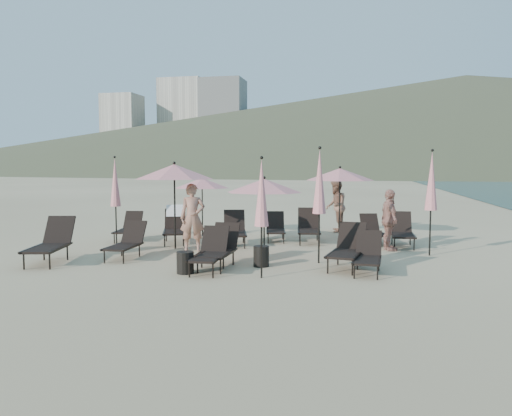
% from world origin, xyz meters
% --- Properties ---
extents(ground, '(800.00, 800.00, 0.00)m').
position_xyz_m(ground, '(0.00, 0.00, 0.00)').
color(ground, '#D6BA8C').
rests_on(ground, ground).
extents(volcanic_headland, '(690.00, 690.00, 55.00)m').
position_xyz_m(volcanic_headland, '(71.37, 302.62, 26.49)').
color(volcanic_headland, brown).
rests_on(volcanic_headland, ground).
extents(hotel_skyline, '(109.00, 82.00, 55.00)m').
position_xyz_m(hotel_skyline, '(-93.62, 271.21, 24.18)').
color(hotel_skyline, beige).
rests_on(hotel_skyline, ground).
extents(lounger_0, '(1.11, 1.96, 1.06)m').
position_xyz_m(lounger_0, '(-5.18, -0.20, 0.50)').
color(lounger_0, black).
rests_on(lounger_0, ground).
extents(lounger_1, '(0.65, 1.58, 0.89)m').
position_xyz_m(lounger_1, '(-3.64, 0.69, 0.42)').
color(lounger_1, black).
rests_on(lounger_1, ground).
extents(lounger_2, '(0.66, 1.68, 0.96)m').
position_xyz_m(lounger_2, '(-1.03, 0.12, 0.45)').
color(lounger_2, black).
rests_on(lounger_2, ground).
extents(lounger_3, '(0.71, 1.65, 0.93)m').
position_xyz_m(lounger_3, '(-1.12, -0.32, 0.44)').
color(lounger_3, black).
rests_on(lounger_3, ground).
extents(lounger_4, '(0.91, 1.79, 0.98)m').
position_xyz_m(lounger_4, '(1.88, 0.64, 0.46)').
color(lounger_4, black).
rests_on(lounger_4, ground).
extents(lounger_5, '(0.66, 1.53, 0.86)m').
position_xyz_m(lounger_5, '(2.34, 0.18, 0.40)').
color(lounger_5, black).
rests_on(lounger_5, ground).
extents(lounger_6, '(0.82, 1.60, 0.88)m').
position_xyz_m(lounger_6, '(-5.00, 3.58, 0.41)').
color(lounger_6, black).
rests_on(lounger_6, ground).
extents(lounger_7, '(1.19, 1.88, 1.11)m').
position_xyz_m(lounger_7, '(-3.44, 3.52, 0.53)').
color(lounger_7, black).
rests_on(lounger_7, ground).
extents(lounger_8, '(1.09, 1.82, 0.98)m').
position_xyz_m(lounger_8, '(-1.51, 3.43, 0.46)').
color(lounger_8, black).
rests_on(lounger_8, ground).
extents(lounger_9, '(0.85, 1.59, 0.87)m').
position_xyz_m(lounger_9, '(-0.46, 4.53, 0.41)').
color(lounger_9, black).
rests_on(lounger_9, ground).
extents(lounger_10, '(0.89, 1.82, 1.01)m').
position_xyz_m(lounger_10, '(0.60, 4.41, 0.47)').
color(lounger_10, black).
rests_on(lounger_10, ground).
extents(lounger_11, '(0.90, 1.57, 0.85)m').
position_xyz_m(lounger_11, '(2.55, 4.53, 0.40)').
color(lounger_11, black).
rests_on(lounger_11, ground).
extents(lounger_12, '(0.66, 1.68, 0.96)m').
position_xyz_m(lounger_12, '(3.36, 4.18, 0.45)').
color(lounger_12, black).
rests_on(lounger_12, ground).
extents(umbrella_open_0, '(2.29, 2.29, 2.47)m').
position_xyz_m(umbrella_open_0, '(-2.97, 2.33, 2.18)').
color(umbrella_open_0, black).
rests_on(umbrella_open_0, ground).
extents(umbrella_open_1, '(1.93, 1.93, 2.08)m').
position_xyz_m(umbrella_open_1, '(-0.24, 1.53, 1.84)').
color(umbrella_open_1, black).
rests_on(umbrella_open_1, ground).
extents(umbrella_open_2, '(1.87, 1.87, 2.01)m').
position_xyz_m(umbrella_open_2, '(-3.03, 4.98, 1.78)').
color(umbrella_open_2, black).
rests_on(umbrella_open_2, ground).
extents(umbrella_open_3, '(2.18, 2.18, 2.34)m').
position_xyz_m(umbrella_open_3, '(1.48, 5.49, 2.07)').
color(umbrella_open_3, black).
rests_on(umbrella_open_3, ground).
extents(umbrella_closed_0, '(0.30, 0.30, 2.54)m').
position_xyz_m(umbrella_closed_0, '(0.17, -0.83, 1.77)').
color(umbrella_closed_0, black).
rests_on(umbrella_closed_0, ground).
extents(umbrella_closed_1, '(0.33, 0.33, 2.78)m').
position_xyz_m(umbrella_closed_1, '(3.95, 2.68, 1.93)').
color(umbrella_closed_1, black).
rests_on(umbrella_closed_1, ground).
extents(umbrella_closed_2, '(0.31, 0.31, 2.64)m').
position_xyz_m(umbrella_closed_2, '(-5.05, 2.85, 1.84)').
color(umbrella_closed_2, black).
rests_on(umbrella_closed_2, ground).
extents(umbrella_closed_3, '(0.33, 0.33, 2.80)m').
position_xyz_m(umbrella_closed_3, '(1.20, 1.05, 1.95)').
color(umbrella_closed_3, black).
rests_on(umbrella_closed_3, ground).
extents(side_table_0, '(0.37, 0.37, 0.48)m').
position_xyz_m(side_table_0, '(-1.55, -0.74, 0.24)').
color(side_table_0, black).
rests_on(side_table_0, ground).
extents(side_table_1, '(0.37, 0.37, 0.48)m').
position_xyz_m(side_table_1, '(-0.08, 0.35, 0.24)').
color(side_table_1, black).
rests_on(side_table_1, ground).
extents(beachgoer_a, '(0.78, 0.64, 1.86)m').
position_xyz_m(beachgoer_a, '(-2.35, 2.06, 0.93)').
color(beachgoer_a, '#A06C56').
rests_on(beachgoer_a, ground).
extents(beachgoer_b, '(0.74, 0.93, 1.86)m').
position_xyz_m(beachgoer_b, '(1.29, 6.97, 0.93)').
color(beachgoer_b, '#8D5F49').
rests_on(beachgoer_b, ground).
extents(beachgoer_c, '(0.69, 1.08, 1.70)m').
position_xyz_m(beachgoer_c, '(2.95, 3.26, 0.85)').
color(beachgoer_c, tan).
rests_on(beachgoer_c, ground).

